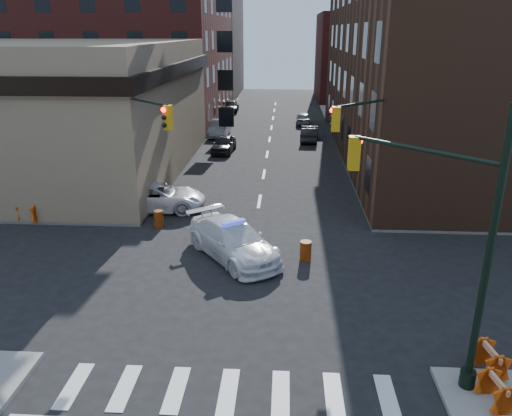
# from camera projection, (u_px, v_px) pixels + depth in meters

# --- Properties ---
(ground) EXTENTS (140.00, 140.00, 0.00)m
(ground) POSITION_uv_depth(u_px,v_px,m) (247.00, 280.00, 20.61)
(ground) COLOR black
(ground) RESTS_ON ground
(sidewalk_nw) EXTENTS (34.00, 54.50, 0.15)m
(sidewalk_nw) POSITION_uv_depth(u_px,v_px,m) (54.00, 127.00, 52.66)
(sidewalk_nw) COLOR gray
(sidewalk_nw) RESTS_ON ground
(sidewalk_ne) EXTENTS (34.00, 54.50, 0.15)m
(sidewalk_ne) POSITION_uv_depth(u_px,v_px,m) (500.00, 132.00, 50.07)
(sidewalk_ne) COLOR gray
(sidewalk_ne) RESTS_ON ground
(bank_building) EXTENTS (22.00, 22.00, 9.00)m
(bank_building) POSITION_uv_depth(u_px,v_px,m) (27.00, 108.00, 35.56)
(bank_building) COLOR #867458
(bank_building) RESTS_ON ground
(apartment_block) EXTENTS (25.00, 25.00, 24.00)m
(apartment_block) POSITION_uv_depth(u_px,v_px,m) (107.00, 8.00, 55.19)
(apartment_block) COLOR maroon
(apartment_block) RESTS_ON ground
(commercial_row_ne) EXTENTS (14.00, 34.00, 14.00)m
(commercial_row_ne) POSITION_uv_depth(u_px,v_px,m) (435.00, 67.00, 38.66)
(commercial_row_ne) COLOR #4B2D1E
(commercial_row_ne) RESTS_ON ground
(filler_nw) EXTENTS (20.00, 18.00, 16.00)m
(filler_nw) POSITION_uv_depth(u_px,v_px,m) (174.00, 42.00, 77.08)
(filler_nw) COLOR brown
(filler_nw) RESTS_ON ground
(filler_ne) EXTENTS (16.00, 16.00, 12.00)m
(filler_ne) POSITION_uv_depth(u_px,v_px,m) (373.00, 57.00, 72.31)
(filler_ne) COLOR maroon
(filler_ne) RESTS_ON ground
(signal_pole_se) EXTENTS (5.40, 5.27, 8.00)m
(signal_pole_se) POSITION_uv_depth(u_px,v_px,m) (451.00, 230.00, 13.53)
(signal_pole_se) COLOR black
(signal_pole_se) RESTS_ON sidewalk_se
(signal_pole_nw) EXTENTS (3.58, 3.67, 8.00)m
(signal_pole_nw) POSITION_uv_depth(u_px,v_px,m) (136.00, 146.00, 24.49)
(signal_pole_nw) COLOR black
(signal_pole_nw) RESTS_ON sidewalk_nw
(signal_pole_ne) EXTENTS (3.67, 3.58, 8.00)m
(signal_pole_ne) POSITION_uv_depth(u_px,v_px,m) (376.00, 150.00, 23.85)
(signal_pole_ne) COLOR black
(signal_pole_ne) RESTS_ON sidewalk_ne
(tree_ne_near) EXTENTS (3.00, 3.00, 4.85)m
(tree_ne_near) POSITION_uv_depth(u_px,v_px,m) (355.00, 106.00, 43.45)
(tree_ne_near) COLOR black
(tree_ne_near) RESTS_ON sidewalk_ne
(tree_ne_far) EXTENTS (3.00, 3.00, 4.85)m
(tree_ne_far) POSITION_uv_depth(u_px,v_px,m) (345.00, 95.00, 50.96)
(tree_ne_far) COLOR black
(tree_ne_far) RESTS_ON sidewalk_ne
(police_car) EXTENTS (5.21, 5.91, 1.64)m
(police_car) POSITION_uv_depth(u_px,v_px,m) (233.00, 240.00, 22.40)
(police_car) COLOR white
(police_car) RESTS_ON ground
(pickup) EXTENTS (5.82, 3.06, 1.56)m
(pickup) POSITION_uv_depth(u_px,v_px,m) (156.00, 197.00, 28.35)
(pickup) COLOR silver
(pickup) RESTS_ON ground
(parked_car_wnear) EXTENTS (1.97, 4.29, 1.43)m
(parked_car_wnear) POSITION_uv_depth(u_px,v_px,m) (224.00, 144.00, 41.86)
(parked_car_wnear) COLOR black
(parked_car_wnear) RESTS_ON ground
(parked_car_wfar) EXTENTS (1.76, 4.75, 1.55)m
(parked_car_wfar) POSITION_uv_depth(u_px,v_px,m) (220.00, 128.00, 48.08)
(parked_car_wfar) COLOR gray
(parked_car_wfar) RESTS_ON ground
(parked_car_wdeep) EXTENTS (2.07, 4.80, 1.38)m
(parked_car_wdeep) POSITION_uv_depth(u_px,v_px,m) (231.00, 106.00, 62.36)
(parked_car_wdeep) COLOR black
(parked_car_wdeep) RESTS_ON ground
(parked_car_enear) EXTENTS (1.85, 4.44, 1.43)m
(parked_car_enear) POSITION_uv_depth(u_px,v_px,m) (310.00, 133.00, 46.05)
(parked_car_enear) COLOR black
(parked_car_enear) RESTS_ON ground
(parked_car_efar) EXTENTS (1.68, 3.95, 1.33)m
(parked_car_efar) POSITION_uv_depth(u_px,v_px,m) (304.00, 118.00, 54.27)
(parked_car_efar) COLOR gray
(parked_car_efar) RESTS_ON ground
(pedestrian_a) EXTENTS (0.60, 0.42, 1.58)m
(pedestrian_a) POSITION_uv_depth(u_px,v_px,m) (94.00, 187.00, 29.69)
(pedestrian_a) COLOR black
(pedestrian_a) RESTS_ON sidewalk_nw
(pedestrian_b) EXTENTS (1.05, 0.86, 2.00)m
(pedestrian_b) POSITION_uv_depth(u_px,v_px,m) (81.00, 186.00, 29.12)
(pedestrian_b) COLOR black
(pedestrian_b) RESTS_ON sidewalk_nw
(pedestrian_c) EXTENTS (1.27, 0.97, 2.01)m
(pedestrian_c) POSITION_uv_depth(u_px,v_px,m) (66.00, 188.00, 28.65)
(pedestrian_c) COLOR #212931
(pedestrian_c) RESTS_ON sidewalk_nw
(barrel_road) EXTENTS (0.66, 0.66, 0.91)m
(barrel_road) POSITION_uv_depth(u_px,v_px,m) (306.00, 251.00, 22.21)
(barrel_road) COLOR #BE4F08
(barrel_road) RESTS_ON ground
(barrel_bank) EXTENTS (0.59, 0.59, 0.89)m
(barrel_bank) POSITION_uv_depth(u_px,v_px,m) (159.00, 219.00, 26.01)
(barrel_bank) COLOR #DA3E0A
(barrel_bank) RESTS_ON ground
(barricade_se_a) EXTENTS (0.74, 1.24, 0.88)m
(barricade_se_a) POSITION_uv_depth(u_px,v_px,m) (489.00, 361.00, 14.63)
(barricade_se_a) COLOR #D8400A
(barricade_se_a) RESTS_ON sidewalk_se
(barricade_se_b) EXTENTS (0.71, 1.16, 0.81)m
(barricade_se_b) POSITION_uv_depth(u_px,v_px,m) (496.00, 391.00, 13.44)
(barricade_se_b) COLOR red
(barricade_se_b) RESTS_ON sidewalk_se
(barricade_nw_a) EXTENTS (1.42, 0.84, 1.01)m
(barricade_nw_a) POSITION_uv_depth(u_px,v_px,m) (95.00, 206.00, 27.20)
(barricade_nw_a) COLOR red
(barricade_nw_a) RESTS_ON sidewalk_nw
(barricade_nw_b) EXTENTS (1.37, 0.92, 0.94)m
(barricade_nw_b) POSITION_uv_depth(u_px,v_px,m) (29.00, 212.00, 26.43)
(barricade_nw_b) COLOR #EA3E0B
(barricade_nw_b) RESTS_ON sidewalk_nw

